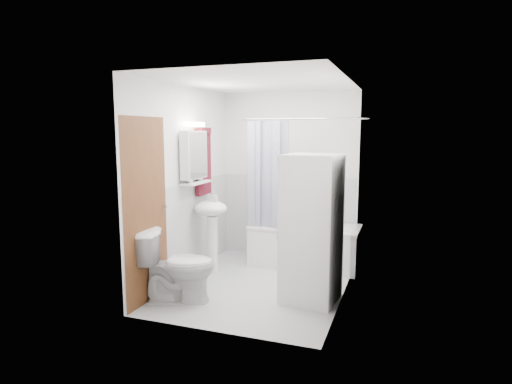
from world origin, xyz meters
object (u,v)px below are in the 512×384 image
(bathtub, at_px, (305,244))
(sink, at_px, (211,220))
(toilet, at_px, (178,266))
(washer_dryer, at_px, (311,229))

(bathtub, xyz_separation_m, sink, (-1.10, -0.67, 0.39))
(sink, relative_size, toilet, 1.30)
(sink, bearing_deg, toilet, -85.99)
(bathtub, distance_m, sink, 1.34)
(washer_dryer, bearing_deg, bathtub, 111.95)
(bathtub, bearing_deg, washer_dryer, -74.11)
(sink, height_order, washer_dryer, washer_dryer)
(bathtub, height_order, sink, sink)
(toilet, bearing_deg, washer_dryer, -89.39)
(washer_dryer, relative_size, toilet, 2.01)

